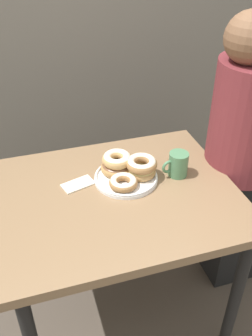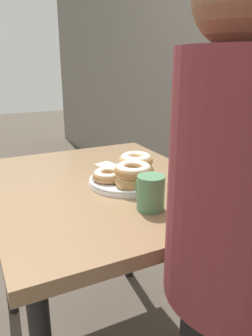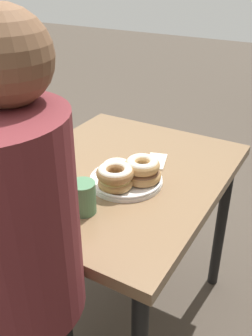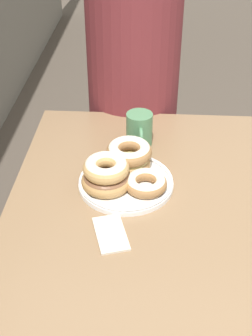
# 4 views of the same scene
# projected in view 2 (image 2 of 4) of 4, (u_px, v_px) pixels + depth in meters

# --- Properties ---
(dining_table) EXTENTS (0.95, 0.77, 0.78)m
(dining_table) POSITION_uv_depth(u_px,v_px,m) (102.00, 207.00, 1.22)
(dining_table) COLOR #846647
(dining_table) RESTS_ON ground_plane
(donut_plate) EXTENTS (0.27, 0.28, 0.10)m
(donut_plate) POSITION_uv_depth(u_px,v_px,m) (129.00, 173.00, 1.15)
(donut_plate) COLOR white
(donut_plate) RESTS_ON dining_table
(coffee_mug) EXTENTS (0.12, 0.08, 0.11)m
(coffee_mug) POSITION_uv_depth(u_px,v_px,m) (150.00, 192.00, 0.96)
(coffee_mug) COLOR #4C7F56
(coffee_mug) RESTS_ON dining_table
(person_figure) EXTENTS (0.38, 0.33, 1.42)m
(person_figure) POSITION_uv_depth(u_px,v_px,m) (248.00, 278.00, 0.69)
(person_figure) COLOR black
(person_figure) RESTS_ON ground_plane
(napkin) EXTENTS (0.14, 0.10, 0.01)m
(napkin) POSITION_uv_depth(u_px,v_px,m) (110.00, 167.00, 1.35)
(napkin) COLOR beige
(napkin) RESTS_ON dining_table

